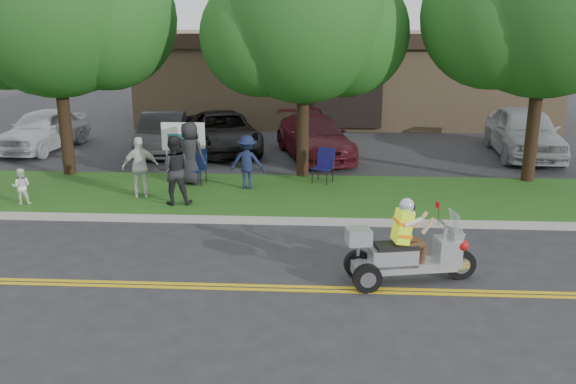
# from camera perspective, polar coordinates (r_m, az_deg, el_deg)

# --- Properties ---
(ground) EXTENTS (120.00, 120.00, 0.00)m
(ground) POSITION_cam_1_polar(r_m,az_deg,el_deg) (11.40, -2.48, -7.90)
(ground) COLOR #28282B
(ground) RESTS_ON ground
(centerline_near) EXTENTS (60.00, 0.10, 0.01)m
(centerline_near) POSITION_cam_1_polar(r_m,az_deg,el_deg) (10.87, -2.79, -9.10)
(centerline_near) COLOR gold
(centerline_near) RESTS_ON ground
(centerline_far) EXTENTS (60.00, 0.10, 0.01)m
(centerline_far) POSITION_cam_1_polar(r_m,az_deg,el_deg) (11.02, -2.70, -8.75)
(centerline_far) COLOR gold
(centerline_far) RESTS_ON ground
(curb) EXTENTS (60.00, 0.25, 0.12)m
(curb) POSITION_cam_1_polar(r_m,az_deg,el_deg) (14.21, -1.25, -2.70)
(curb) COLOR #A8A89E
(curb) RESTS_ON ground
(grass_verge) EXTENTS (60.00, 4.00, 0.10)m
(grass_verge) POSITION_cam_1_polar(r_m,az_deg,el_deg) (16.26, -0.65, -0.30)
(grass_verge) COLOR #274E14
(grass_verge) RESTS_ON ground
(commercial_building) EXTENTS (18.00, 8.20, 4.00)m
(commercial_building) POSITION_cam_1_polar(r_m,az_deg,el_deg) (29.48, 5.19, 10.85)
(commercial_building) COLOR #9E7F5B
(commercial_building) RESTS_ON ground
(tree_left) EXTENTS (6.62, 5.40, 7.78)m
(tree_left) POSITION_cam_1_polar(r_m,az_deg,el_deg) (18.97, -20.88, 15.70)
(tree_left) COLOR #332114
(tree_left) RESTS_ON ground
(tree_mid) EXTENTS (5.88, 4.80, 7.05)m
(tree_mid) POSITION_cam_1_polar(r_m,az_deg,el_deg) (17.61, 1.64, 15.40)
(tree_mid) COLOR #332114
(tree_mid) RESTS_ON ground
(tree_right) EXTENTS (6.86, 5.60, 8.07)m
(tree_right) POSITION_cam_1_polar(r_m,az_deg,el_deg) (18.40, 23.22, 16.05)
(tree_right) COLOR #332114
(tree_right) RESTS_ON ground
(business_sign) EXTENTS (1.25, 0.06, 1.75)m
(business_sign) POSITION_cam_1_polar(r_m,az_deg,el_deg) (17.75, -9.76, 4.86)
(business_sign) COLOR silver
(business_sign) RESTS_ON ground
(trike_scooter) EXTENTS (2.42, 1.00, 1.59)m
(trike_scooter) POSITION_cam_1_polar(r_m,az_deg,el_deg) (11.16, 10.97, -5.65)
(trike_scooter) COLOR black
(trike_scooter) RESTS_ON ground
(lawn_chair_a) EXTENTS (0.68, 0.69, 0.97)m
(lawn_chair_a) POSITION_cam_1_polar(r_m,az_deg,el_deg) (17.29, 3.42, 2.71)
(lawn_chair_a) COLOR black
(lawn_chair_a) RESTS_ON grass_verge
(lawn_chair_b) EXTENTS (0.59, 0.61, 0.97)m
(lawn_chair_b) POSITION_cam_1_polar(r_m,az_deg,el_deg) (17.34, -8.50, 2.59)
(lawn_chair_b) COLOR black
(lawn_chair_b) RESTS_ON grass_verge
(spectator_adult_mid) EXTENTS (0.93, 0.78, 1.74)m
(spectator_adult_mid) POSITION_cam_1_polar(r_m,az_deg,el_deg) (15.39, -10.61, 2.03)
(spectator_adult_mid) COLOR black
(spectator_adult_mid) RESTS_ON grass_verge
(spectator_adult_right) EXTENTS (1.00, 0.62, 1.58)m
(spectator_adult_right) POSITION_cam_1_polar(r_m,az_deg,el_deg) (16.22, -13.64, 2.29)
(spectator_adult_right) COLOR silver
(spectator_adult_right) RESTS_ON grass_verge
(spectator_chair_a) EXTENTS (0.99, 0.62, 1.47)m
(spectator_chair_a) POSITION_cam_1_polar(r_m,az_deg,el_deg) (16.60, -3.83, 2.81)
(spectator_chair_a) COLOR #171E40
(spectator_chair_a) RESTS_ON grass_verge
(spectator_chair_b) EXTENTS (1.00, 0.81, 1.76)m
(spectator_chair_b) POSITION_cam_1_polar(r_m,az_deg,el_deg) (17.20, -9.15, 3.60)
(spectator_chair_b) COLOR black
(spectator_chair_b) RESTS_ON grass_verge
(child_right) EXTENTS (0.51, 0.44, 0.91)m
(child_right) POSITION_cam_1_polar(r_m,az_deg,el_deg) (16.60, -23.68, 0.49)
(child_right) COLOR white
(child_right) RESTS_ON grass_verge
(parked_car_far_left) EXTENTS (2.25, 4.51, 1.48)m
(parked_car_far_left) POSITION_cam_1_polar(r_m,az_deg,el_deg) (23.76, -21.95, 5.45)
(parked_car_far_left) COLOR silver
(parked_car_far_left) RESTS_ON ground
(parked_car_left) EXTENTS (2.00, 4.38, 1.39)m
(parked_car_left) POSITION_cam_1_polar(r_m,az_deg,el_deg) (22.02, -11.64, 5.41)
(parked_car_left) COLOR #29292B
(parked_car_left) RESTS_ON ground
(parked_car_mid) EXTENTS (3.65, 5.41, 1.38)m
(parked_car_mid) POSITION_cam_1_polar(r_m,az_deg,el_deg) (22.00, -6.14, 5.62)
(parked_car_mid) COLOR black
(parked_car_mid) RESTS_ON ground
(parked_car_right) EXTENTS (3.18, 5.11, 1.38)m
(parked_car_right) POSITION_cam_1_polar(r_m,az_deg,el_deg) (20.93, 2.49, 5.17)
(parked_car_right) COLOR #4E121A
(parked_car_right) RESTS_ON ground
(parked_car_far_right) EXTENTS (2.36, 5.13, 1.70)m
(parked_car_far_right) POSITION_cam_1_polar(r_m,az_deg,el_deg) (22.56, 21.21, 5.31)
(parked_car_far_right) COLOR #9D9FA3
(parked_car_far_right) RESTS_ON ground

